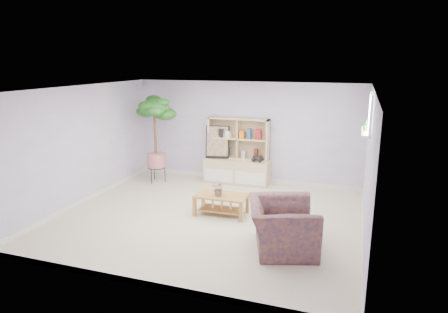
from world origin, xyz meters
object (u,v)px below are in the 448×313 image
(armchair, at_px, (282,223))
(coffee_table, at_px, (221,205))
(floor_tree, at_px, (155,140))
(storage_unit, at_px, (237,151))

(armchair, bearing_deg, coffee_table, 35.64)
(armchair, bearing_deg, floor_tree, 37.24)
(floor_tree, bearing_deg, armchair, -35.51)
(storage_unit, relative_size, floor_tree, 0.75)
(coffee_table, relative_size, floor_tree, 0.47)
(storage_unit, height_order, armchair, storage_unit)
(floor_tree, bearing_deg, coffee_table, -34.48)
(coffee_table, bearing_deg, floor_tree, 144.68)
(storage_unit, relative_size, armchair, 1.34)
(storage_unit, xyz_separation_m, armchair, (1.66, -3.07, -0.35))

